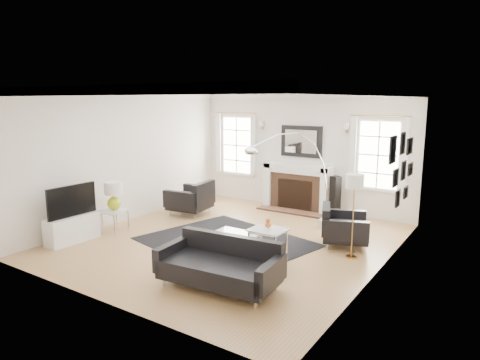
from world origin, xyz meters
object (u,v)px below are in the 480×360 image
Objects in this scene: armchair_left at (192,199)px; arc_floor_lamp at (290,176)px; sofa at (221,266)px; gourd_lamp at (114,194)px; armchair_right at (342,227)px; fireplace at (297,188)px; coffee_table at (231,237)px.

arc_floor_lamp is (2.39, 0.24, 0.75)m from armchair_left.
armchair_left reaches higher than sofa.
armchair_left is at bearing 79.77° from gourd_lamp.
armchair_right is (3.68, -0.17, -0.02)m from armchair_left.
arc_floor_lamp is at bearing -69.82° from fireplace.
gourd_lamp is at bearing -174.17° from coffee_table.
arc_floor_lamp reaches higher than armchair_left.
armchair_right reaches higher than sofa.
armchair_left is (-2.88, 2.82, 0.05)m from sofa.
fireplace is 3.46m from coffee_table.
armchair_right is (1.83, -1.89, -0.21)m from fireplace.
gourd_lamp is at bearing 165.36° from sofa.
fireplace reaches higher than sofa.
coffee_table is (2.28, -1.70, -0.04)m from armchair_left.
gourd_lamp is 0.28× the size of arc_floor_lamp.
arc_floor_lamp is at bearing 5.85° from armchair_left.
coffee_table is at bearing -93.21° from arc_floor_lamp.
gourd_lamp is (-4.03, -1.80, 0.47)m from armchair_right.
fireplace is 2.64m from armchair_right.
fireplace is 2.15× the size of coffee_table.
fireplace is 1.60× the size of armchair_left.
coffee_table is at bearing -132.36° from armchair_right.
armchair_left is at bearing 143.23° from coffee_table.
armchair_left is 3.68m from armchair_right.
sofa is 4.03m from armchair_left.
coffee_table is at bearing -36.77° from armchair_left.
gourd_lamp is (-3.23, 0.84, 0.50)m from sofa.
coffee_table is 2.10m from arc_floor_lamp.
armchair_right is 0.54× the size of arc_floor_lamp.
arc_floor_lamp is (0.11, 1.95, 0.79)m from coffee_table.
armchair_right is at bearing 24.09° from gourd_lamp.
armchair_right is at bearing 73.18° from sofa.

